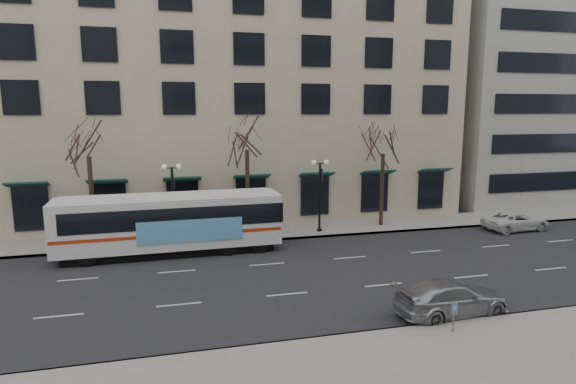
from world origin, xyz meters
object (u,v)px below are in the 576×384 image
object	(u,v)px
tree_far_left	(88,141)
lamp_post_right	(320,192)
lamp_post_left	(173,199)
city_bus	(172,222)
pay_station	(454,311)
white_pickup	(516,221)
tree_far_right	(384,141)
silver_car	(452,298)
tree_far_mid	(247,136)

from	to	relation	value
tree_far_left	lamp_post_right	bearing A→B (deg)	-2.29
lamp_post_left	city_bus	size ratio (longest dim) A/B	0.39
lamp_post_right	pay_station	bearing A→B (deg)	-89.22
pay_station	white_pickup	bearing A→B (deg)	58.58
lamp_post_right	white_pickup	distance (m)	14.53
tree_far_left	tree_far_right	world-z (taller)	tree_far_left
tree_far_right	lamp_post_right	distance (m)	6.11
lamp_post_right	city_bus	distance (m)	10.47
lamp_post_left	white_pickup	size ratio (longest dim) A/B	1.08
lamp_post_left	silver_car	size ratio (longest dim) A/B	1.03
tree_far_mid	lamp_post_right	bearing A→B (deg)	-6.83
tree_far_right	tree_far_mid	bearing A→B (deg)	180.00
tree_far_left	city_bus	bearing A→B (deg)	-31.70
tree_far_right	lamp_post_right	bearing A→B (deg)	-173.15
tree_far_mid	white_pickup	bearing A→B (deg)	-9.54
tree_far_mid	lamp_post_right	distance (m)	6.41
pay_station	lamp_post_left	bearing A→B (deg)	136.62
tree_far_right	silver_car	size ratio (longest dim) A/B	1.59
tree_far_left	silver_car	world-z (taller)	tree_far_left
lamp_post_right	silver_car	xyz separation A→B (m)	(1.27, -14.40, -2.21)
tree_far_mid	tree_far_right	size ratio (longest dim) A/B	1.06
tree_far_mid	white_pickup	distance (m)	20.36
tree_far_right	silver_car	xyz separation A→B (m)	(-3.72, -15.00, -5.69)
tree_far_left	tree_far_right	size ratio (longest dim) A/B	1.03
lamp_post_right	city_bus	size ratio (longest dim) A/B	0.39
lamp_post_right	silver_car	distance (m)	14.62
tree_far_mid	tree_far_right	distance (m)	10.01
white_pickup	pay_station	world-z (taller)	white_pickup
white_pickup	tree_far_right	bearing A→B (deg)	67.73
tree_far_left	lamp_post_left	world-z (taller)	tree_far_left
white_pickup	pay_station	size ratio (longest dim) A/B	4.06
tree_far_mid	lamp_post_left	bearing A→B (deg)	-173.15
city_bus	white_pickup	bearing A→B (deg)	-1.58
lamp_post_left	white_pickup	xyz separation A→B (m)	(24.11, -2.61, -2.28)
tree_far_left	lamp_post_left	bearing A→B (deg)	-6.83
lamp_post_left	city_bus	distance (m)	2.60
tree_far_left	white_pickup	xyz separation A→B (m)	(29.12, -3.21, -6.03)
tree_far_left	lamp_post_right	distance (m)	15.48
tree_far_mid	tree_far_right	bearing A→B (deg)	-0.00
tree_far_right	city_bus	xyz separation A→B (m)	(-15.14, -3.00, -4.45)
tree_far_mid	tree_far_right	world-z (taller)	tree_far_mid
tree_far_right	city_bus	bearing A→B (deg)	-168.78
tree_far_mid	city_bus	size ratio (longest dim) A/B	0.64
tree_far_left	tree_far_mid	xyz separation A→B (m)	(10.00, 0.00, 0.21)
city_bus	pay_station	bearing A→B (deg)	-54.06
city_bus	tree_far_mid	bearing A→B (deg)	29.22
silver_car	pay_station	bearing A→B (deg)	144.72
tree_far_left	lamp_post_left	distance (m)	6.29
lamp_post_left	lamp_post_right	bearing A→B (deg)	0.00
pay_station	tree_far_mid	bearing A→B (deg)	121.64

